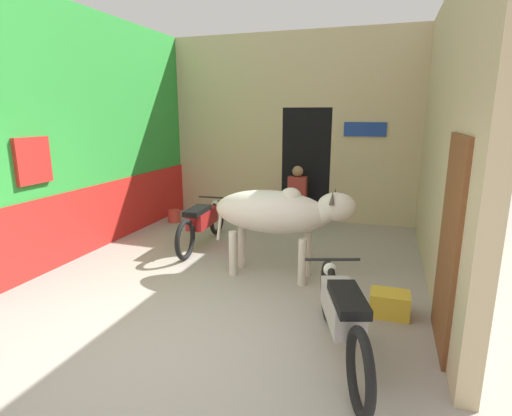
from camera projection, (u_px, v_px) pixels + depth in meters
The scene contains 11 objects.
ground_plane at pixel (161, 348), 3.98m from camera, with size 30.00×30.00×0.00m, color #9E9389.
wall_left_shopfront at pixel (98, 136), 6.85m from camera, with size 0.25×5.39×3.93m.
wall_back_with_doorway at pixel (297, 140), 8.74m from camera, with size 5.31×0.93×3.93m.
wall_right_with_door at pixel (448, 141), 5.15m from camera, with size 0.22×5.39×3.93m.
cow at pixel (278, 213), 5.53m from camera, with size 2.01×0.68×1.33m.
motorcycle_near at pixel (342, 313), 3.73m from camera, with size 0.81×2.05×0.80m.
motorcycle_far at pixel (202, 221), 6.98m from camera, with size 0.58×2.11×0.77m.
shopkeeper_seated at pixel (297, 194), 8.29m from camera, with size 0.38×0.34×1.24m.
plastic_stool at pixel (282, 211), 8.66m from camera, with size 0.37×0.37×0.39m.
crate at pixel (389, 304), 4.61m from camera, with size 0.44×0.32×0.28m.
bucket at pixel (174, 216), 8.59m from camera, with size 0.26×0.26×0.26m.
Camera 1 is at (2.01, -3.08, 2.28)m, focal length 28.00 mm.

